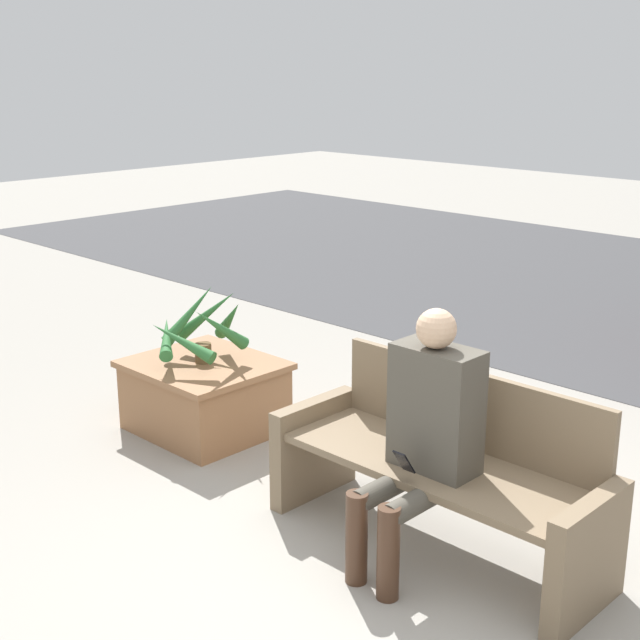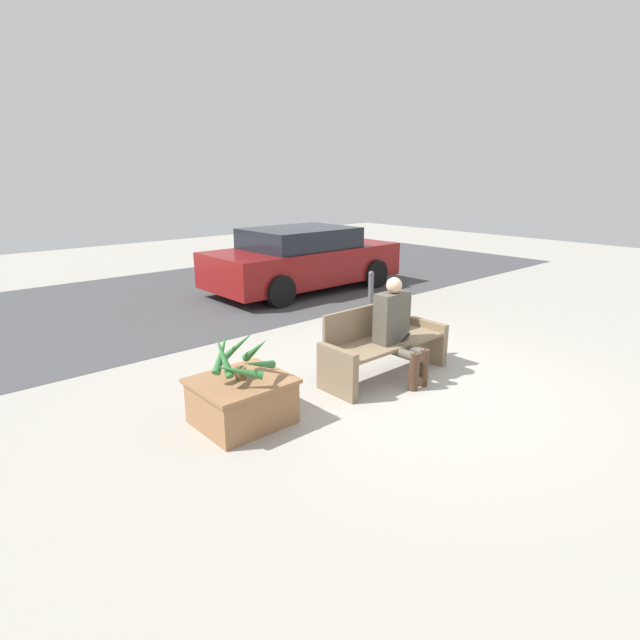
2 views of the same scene
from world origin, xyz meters
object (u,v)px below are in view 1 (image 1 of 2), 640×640
at_px(planter_box, 205,393).
at_px(potted_plant, 200,327).
at_px(bench, 442,469).
at_px(person_seated, 425,429).

xyz_separation_m(planter_box, potted_plant, (-0.02, -0.01, 0.45)).
relative_size(bench, planter_box, 1.91).
height_order(bench, planter_box, bench).
relative_size(person_seated, planter_box, 1.38).
distance_m(person_seated, potted_plant, 2.04).
height_order(person_seated, planter_box, person_seated).
bearing_deg(planter_box, bench, -2.82).
bearing_deg(bench, planter_box, 177.18).
bearing_deg(planter_box, person_seated, -8.03).
bearing_deg(bench, potted_plant, 177.44).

